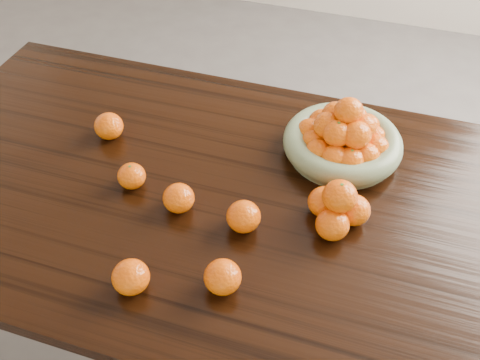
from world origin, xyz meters
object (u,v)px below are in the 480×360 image
(dining_table, at_px, (253,222))
(fruit_bowl, at_px, (343,139))
(loose_orange_0, at_px, (132,176))
(orange_pyramid, at_px, (338,208))

(dining_table, bearing_deg, fruit_bowl, 53.75)
(dining_table, height_order, loose_orange_0, loose_orange_0)
(orange_pyramid, bearing_deg, loose_orange_0, -176.21)
(orange_pyramid, bearing_deg, fruit_bowl, 96.99)
(fruit_bowl, bearing_deg, loose_orange_0, -149.41)
(loose_orange_0, bearing_deg, orange_pyramid, 3.79)
(fruit_bowl, xyz_separation_m, loose_orange_0, (-0.50, -0.29, -0.02))
(dining_table, xyz_separation_m, orange_pyramid, (0.21, -0.01, 0.14))
(dining_table, relative_size, fruit_bowl, 6.09)
(fruit_bowl, bearing_deg, dining_table, -126.25)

